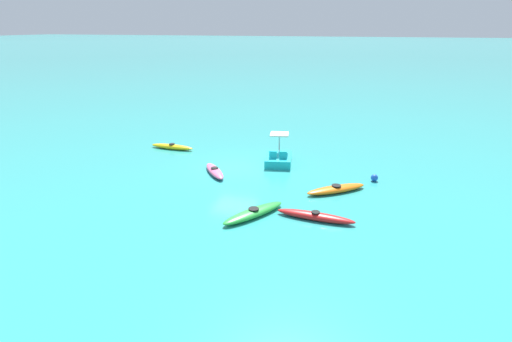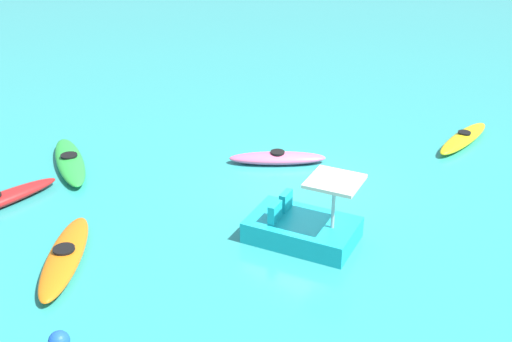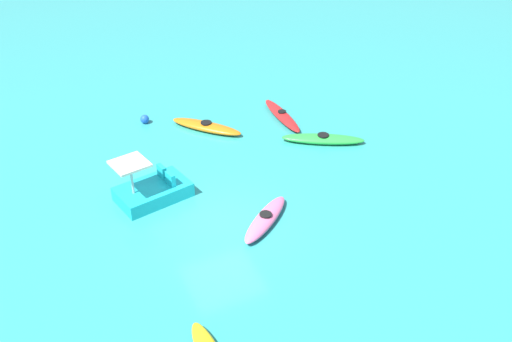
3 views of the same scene
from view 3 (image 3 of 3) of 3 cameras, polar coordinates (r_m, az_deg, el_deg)
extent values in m
plane|color=teal|center=(17.84, -3.75, -5.37)|extent=(600.00, 600.00, 0.00)
ellipsoid|color=red|center=(24.11, 2.71, 5.81)|extent=(3.42, 0.76, 0.32)
cylinder|color=black|center=(24.03, 2.72, 6.20)|extent=(0.38, 0.38, 0.05)
ellipsoid|color=pink|center=(17.69, 1.00, -5.01)|extent=(2.21, 2.52, 0.32)
cylinder|color=black|center=(17.58, 1.01, -4.53)|extent=(0.57, 0.57, 0.05)
ellipsoid|color=orange|center=(23.23, -5.19, 4.63)|extent=(2.95, 2.64, 0.32)
cylinder|color=black|center=(23.15, -5.21, 5.03)|extent=(0.65, 0.65, 0.05)
ellipsoid|color=green|center=(22.34, 6.98, 3.32)|extent=(2.29, 3.25, 0.32)
cylinder|color=black|center=(22.25, 7.01, 3.74)|extent=(0.63, 0.63, 0.05)
cube|color=#19B7C6|center=(19.11, -10.64, -2.15)|extent=(1.97, 2.66, 0.50)
cube|color=#19B7C6|center=(18.83, -8.89, -0.81)|extent=(0.46, 0.25, 0.44)
cube|color=#19B7C6|center=(19.28, -9.77, -0.04)|extent=(0.46, 0.25, 0.44)
cylinder|color=#B2B2B7|center=(18.44, -12.79, -0.82)|extent=(0.08, 0.08, 1.10)
cube|color=silver|center=(18.14, -13.01, 0.74)|extent=(1.31, 1.31, 0.08)
sphere|color=blue|center=(24.17, -11.50, 5.31)|extent=(0.38, 0.38, 0.38)
camera|label=1|loc=(33.94, 27.53, 23.91)|focal=28.69mm
camera|label=2|loc=(26.30, -34.99, 20.15)|focal=44.81mm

